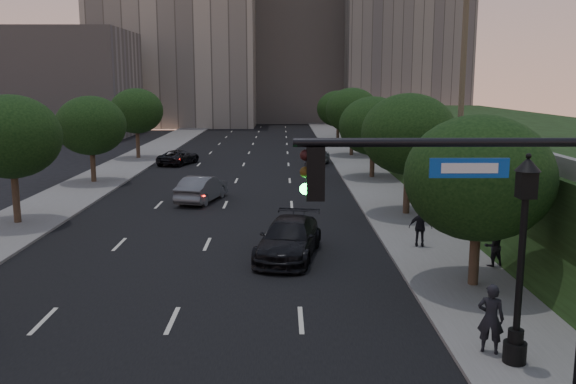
{
  "coord_description": "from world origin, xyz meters",
  "views": [
    {
      "loc": [
        3.42,
        -12.93,
        7.35
      ],
      "look_at": [
        3.63,
        7.63,
        3.6
      ],
      "focal_mm": 38.0,
      "sensor_mm": 36.0,
      "label": 1
    }
  ],
  "objects_px": {
    "pedestrian_b": "(493,246)",
    "pedestrian_c": "(420,227)",
    "pedestrian_a": "(491,318)",
    "street_lamp": "(520,270)",
    "sedan_near_right": "(289,239)",
    "sedan_far_right": "(317,157)",
    "sedan_mid_left": "(202,189)",
    "sedan_far_left": "(179,157)",
    "traffic_signal_mast": "(529,286)"
  },
  "relations": [
    {
      "from": "pedestrian_b",
      "to": "pedestrian_c",
      "type": "xyz_separation_m",
      "value": [
        -2.22,
        2.92,
        0.06
      ]
    },
    {
      "from": "pedestrian_a",
      "to": "pedestrian_c",
      "type": "bearing_deg",
      "value": -68.61
    },
    {
      "from": "street_lamp",
      "to": "pedestrian_a",
      "type": "xyz_separation_m",
      "value": [
        -0.45,
        0.61,
        -1.53
      ]
    },
    {
      "from": "pedestrian_b",
      "to": "pedestrian_a",
      "type": "bearing_deg",
      "value": 56.09
    },
    {
      "from": "pedestrian_a",
      "to": "sedan_near_right",
      "type": "bearing_deg",
      "value": -36.83
    },
    {
      "from": "pedestrian_c",
      "to": "pedestrian_b",
      "type": "bearing_deg",
      "value": 140.41
    },
    {
      "from": "pedestrian_a",
      "to": "sedan_far_right",
      "type": "bearing_deg",
      "value": -62.18
    },
    {
      "from": "sedan_mid_left",
      "to": "sedan_near_right",
      "type": "bearing_deg",
      "value": 127.41
    },
    {
      "from": "sedan_mid_left",
      "to": "sedan_far_right",
      "type": "distance_m",
      "value": 18.55
    },
    {
      "from": "sedan_mid_left",
      "to": "sedan_far_left",
      "type": "relative_size",
      "value": 1.03
    },
    {
      "from": "traffic_signal_mast",
      "to": "sedan_mid_left",
      "type": "xyz_separation_m",
      "value": [
        -9.44,
        26.49,
        -2.86
      ]
    },
    {
      "from": "sedan_far_left",
      "to": "sedan_far_right",
      "type": "height_order",
      "value": "sedan_far_right"
    },
    {
      "from": "sedan_far_right",
      "to": "traffic_signal_mast",
      "type": "bearing_deg",
      "value": -72.04
    },
    {
      "from": "sedan_mid_left",
      "to": "pedestrian_b",
      "type": "distance_m",
      "value": 19.24
    },
    {
      "from": "sedan_far_right",
      "to": "sedan_mid_left",
      "type": "bearing_deg",
      "value": -99.72
    },
    {
      "from": "sedan_far_left",
      "to": "pedestrian_c",
      "type": "height_order",
      "value": "pedestrian_c"
    },
    {
      "from": "sedan_far_left",
      "to": "sedan_far_right",
      "type": "xyz_separation_m",
      "value": [
        12.38,
        -0.37,
        0.04
      ]
    },
    {
      "from": "sedan_near_right",
      "to": "sedan_far_left",
      "type": "bearing_deg",
      "value": 119.02
    },
    {
      "from": "pedestrian_c",
      "to": "street_lamp",
      "type": "bearing_deg",
      "value": 102.8
    },
    {
      "from": "sedan_far_left",
      "to": "sedan_near_right",
      "type": "distance_m",
      "value": 30.71
    },
    {
      "from": "pedestrian_b",
      "to": "sedan_far_right",
      "type": "bearing_deg",
      "value": -94.86
    },
    {
      "from": "sedan_near_right",
      "to": "pedestrian_c",
      "type": "relative_size",
      "value": 3.22
    },
    {
      "from": "pedestrian_c",
      "to": "sedan_mid_left",
      "type": "bearing_deg",
      "value": -31.71
    },
    {
      "from": "street_lamp",
      "to": "sedan_mid_left",
      "type": "bearing_deg",
      "value": 116.2
    },
    {
      "from": "sedan_near_right",
      "to": "pedestrian_b",
      "type": "bearing_deg",
      "value": -1.48
    },
    {
      "from": "street_lamp",
      "to": "sedan_mid_left",
      "type": "xyz_separation_m",
      "value": [
        -10.98,
        22.31,
        -1.82
      ]
    },
    {
      "from": "pedestrian_a",
      "to": "pedestrian_c",
      "type": "xyz_separation_m",
      "value": [
        0.53,
        10.7,
        -0.1
      ]
    },
    {
      "from": "sedan_near_right",
      "to": "pedestrian_a",
      "type": "bearing_deg",
      "value": -50.06
    },
    {
      "from": "sedan_mid_left",
      "to": "sedan_far_right",
      "type": "bearing_deg",
      "value": -101.8
    },
    {
      "from": "sedan_far_left",
      "to": "sedan_near_right",
      "type": "height_order",
      "value": "sedan_near_right"
    },
    {
      "from": "sedan_near_right",
      "to": "sedan_far_right",
      "type": "relative_size",
      "value": 1.36
    },
    {
      "from": "sedan_far_left",
      "to": "pedestrian_c",
      "type": "relative_size",
      "value": 2.76
    },
    {
      "from": "sedan_near_right",
      "to": "pedestrian_c",
      "type": "height_order",
      "value": "pedestrian_c"
    },
    {
      "from": "traffic_signal_mast",
      "to": "pedestrian_a",
      "type": "height_order",
      "value": "traffic_signal_mast"
    },
    {
      "from": "sedan_mid_left",
      "to": "sedan_far_right",
      "type": "height_order",
      "value": "sedan_mid_left"
    },
    {
      "from": "traffic_signal_mast",
      "to": "sedan_far_right",
      "type": "bearing_deg",
      "value": 91.78
    },
    {
      "from": "sedan_mid_left",
      "to": "sedan_far_right",
      "type": "xyz_separation_m",
      "value": [
        8.1,
        16.68,
        -0.11
      ]
    },
    {
      "from": "traffic_signal_mast",
      "to": "pedestrian_a",
      "type": "distance_m",
      "value": 5.54
    },
    {
      "from": "sedan_near_right",
      "to": "street_lamp",
      "type": "bearing_deg",
      "value": -49.55
    },
    {
      "from": "sedan_mid_left",
      "to": "sedan_near_right",
      "type": "xyz_separation_m",
      "value": [
        5.24,
        -12.15,
        -0.0
      ]
    },
    {
      "from": "sedan_mid_left",
      "to": "pedestrian_a",
      "type": "height_order",
      "value": "pedestrian_a"
    },
    {
      "from": "traffic_signal_mast",
      "to": "sedan_far_left",
      "type": "relative_size",
      "value": 1.47
    },
    {
      "from": "traffic_signal_mast",
      "to": "street_lamp",
      "type": "relative_size",
      "value": 1.25
    },
    {
      "from": "street_lamp",
      "to": "sedan_mid_left",
      "type": "height_order",
      "value": "street_lamp"
    },
    {
      "from": "sedan_mid_left",
      "to": "pedestrian_a",
      "type": "bearing_deg",
      "value": 129.97
    },
    {
      "from": "street_lamp",
      "to": "pedestrian_a",
      "type": "bearing_deg",
      "value": 126.75
    },
    {
      "from": "traffic_signal_mast",
      "to": "street_lamp",
      "type": "height_order",
      "value": "traffic_signal_mast"
    },
    {
      "from": "sedan_far_left",
      "to": "sedan_far_right",
      "type": "distance_m",
      "value": 12.38
    },
    {
      "from": "pedestrian_b",
      "to": "pedestrian_c",
      "type": "distance_m",
      "value": 3.67
    },
    {
      "from": "sedan_mid_left",
      "to": "sedan_far_left",
      "type": "height_order",
      "value": "sedan_mid_left"
    }
  ]
}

